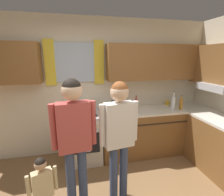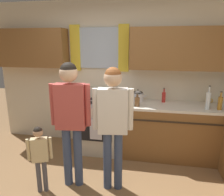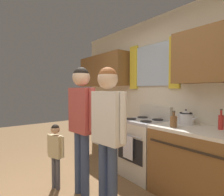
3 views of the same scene
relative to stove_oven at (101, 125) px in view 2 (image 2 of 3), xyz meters
name	(u,v)px [view 2 (image 2 of 3)]	position (x,y,z in m)	size (l,w,h in m)	color
back_wall_unit	(118,66)	(0.26, 0.28, 1.02)	(4.60, 0.42, 2.60)	beige
kitchen_counter_run	(209,143)	(1.72, -0.35, -0.02)	(2.19, 1.90, 0.90)	brown
stove_oven	(101,125)	(0.00, 0.00, 0.00)	(0.63, 0.67, 1.10)	beige
bottle_oil_amber	(220,103)	(1.88, -0.14, 0.54)	(0.06, 0.06, 0.29)	#B27223
bottle_sauce_red	(164,97)	(1.07, 0.15, 0.53)	(0.06, 0.06, 0.25)	red
bottle_tall_clear	(208,100)	(1.70, -0.14, 0.57)	(0.07, 0.07, 0.37)	silver
bottle_squat_brown	(137,101)	(0.64, -0.17, 0.51)	(0.08, 0.08, 0.21)	brown
mug_mustard_yellow	(208,101)	(1.79, 0.21, 0.48)	(0.12, 0.08, 0.09)	gold
stovetop_kettle	(138,96)	(0.63, 0.14, 0.53)	(0.27, 0.20, 0.21)	silver
adult_holding_child	(70,111)	(-0.13, -1.05, 0.58)	(0.51, 0.22, 1.66)	#38476B
adult_in_plaid	(113,116)	(0.40, -1.03, 0.55)	(0.50, 0.22, 1.61)	#38476B
small_child	(40,152)	(-0.48, -1.27, 0.09)	(0.29, 0.16, 0.90)	#4C4C56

